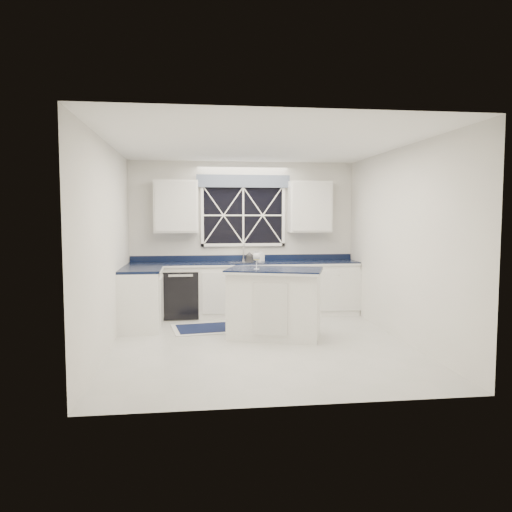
{
  "coord_description": "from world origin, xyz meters",
  "views": [
    {
      "loc": [
        -0.91,
        -6.64,
        1.76
      ],
      "look_at": [
        -0.0,
        0.4,
        1.17
      ],
      "focal_mm": 35.0,
      "sensor_mm": 36.0,
      "label": 1
    }
  ],
  "objects": [
    {
      "name": "upper_cabinets",
      "position": [
        0.0,
        2.08,
        1.9
      ],
      "size": [
        3.1,
        0.34,
        0.9
      ],
      "color": "white",
      "rests_on": "ground"
    },
    {
      "name": "dishwasher",
      "position": [
        -1.1,
        1.95,
        0.41
      ],
      "size": [
        0.6,
        0.58,
        0.82
      ],
      "primitive_type": "cube",
      "color": "black",
      "rests_on": "ground"
    },
    {
      "name": "wine_glass",
      "position": [
        -0.01,
        0.31,
        1.16
      ],
      "size": [
        0.11,
        0.11,
        0.25
      ],
      "color": "silver",
      "rests_on": "island"
    },
    {
      "name": "rug",
      "position": [
        -0.55,
        0.99,
        0.01
      ],
      "size": [
        1.42,
        0.99,
        0.02
      ],
      "rotation": [
        0.0,
        0.0,
        0.14
      ],
      "color": "beige",
      "rests_on": "ground"
    },
    {
      "name": "soap_bottle",
      "position": [
        0.3,
        2.05,
        1.05
      ],
      "size": [
        0.13,
        0.13,
        0.21
      ],
      "primitive_type": "imported",
      "rotation": [
        0.0,
        0.0,
        0.43
      ],
      "color": "silver",
      "rests_on": "countertop"
    },
    {
      "name": "kettle",
      "position": [
        0.08,
        1.97,
        1.02
      ],
      "size": [
        0.23,
        0.19,
        0.17
      ],
      "rotation": [
        0.0,
        0.0,
        -0.43
      ],
      "color": "#2E2E31",
      "rests_on": "countertop"
    },
    {
      "name": "window",
      "position": [
        0.0,
        2.2,
        1.83
      ],
      "size": [
        1.65,
        0.09,
        1.26
      ],
      "color": "black",
      "rests_on": "ground"
    },
    {
      "name": "back_wall",
      "position": [
        0.0,
        2.25,
        1.35
      ],
      "size": [
        4.0,
        0.1,
        2.7
      ],
      "primitive_type": "cube",
      "color": "silver",
      "rests_on": "ground"
    },
    {
      "name": "countertop",
      "position": [
        0.0,
        1.95,
        0.92
      ],
      "size": [
        3.98,
        0.64,
        0.04
      ],
      "primitive_type": "cube",
      "color": "black",
      "rests_on": "base_cabinets"
    },
    {
      "name": "island",
      "position": [
        0.26,
        0.35,
        0.5
      ],
      "size": [
        1.51,
        1.18,
        0.99
      ],
      "rotation": [
        0.0,
        0.0,
        -0.32
      ],
      "color": "white",
      "rests_on": "ground"
    },
    {
      "name": "ground",
      "position": [
        0.0,
        0.0,
        0.0
      ],
      "size": [
        4.5,
        4.5,
        0.0
      ],
      "primitive_type": "plane",
      "color": "#B3B3AE",
      "rests_on": "ground"
    },
    {
      "name": "faucet",
      "position": [
        0.0,
        2.14,
        1.1
      ],
      "size": [
        0.05,
        0.2,
        0.3
      ],
      "color": "silver",
      "rests_on": "countertop"
    },
    {
      "name": "base_cabinets",
      "position": [
        -0.33,
        1.78,
        0.45
      ],
      "size": [
        3.99,
        1.6,
        0.9
      ],
      "color": "white",
      "rests_on": "ground"
    }
  ]
}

